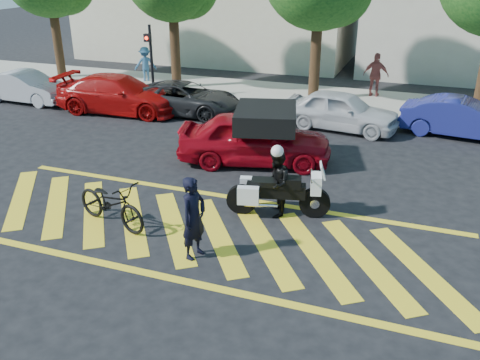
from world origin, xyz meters
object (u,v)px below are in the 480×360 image
(parked_mid_right, at_px, (341,110))
(police_motorcycle, at_px, (277,192))
(bicycle, at_px, (111,203))
(red_convertible, at_px, (255,138))
(parked_right, at_px, (462,118))
(parked_mid_left, at_px, (185,98))
(officer_moto, at_px, (276,183))
(parked_far_left, at_px, (27,87))
(parked_left, at_px, (120,94))
(officer_bike, at_px, (194,218))

(parked_mid_right, bearing_deg, police_motorcycle, -174.93)
(bicycle, xyz_separation_m, red_convertible, (1.85, 4.84, 0.21))
(bicycle, bearing_deg, parked_right, -22.13)
(police_motorcycle, xyz_separation_m, parked_mid_left, (-5.85, 7.14, 0.03))
(officer_moto, distance_m, red_convertible, 3.43)
(police_motorcycle, height_order, red_convertible, red_convertible)
(parked_far_left, xyz_separation_m, parked_left, (4.59, 0.00, 0.08))
(officer_bike, distance_m, police_motorcycle, 2.60)
(officer_bike, relative_size, parked_right, 0.44)
(red_convertible, bearing_deg, parked_left, 49.28)
(parked_far_left, distance_m, parked_right, 17.35)
(parked_far_left, bearing_deg, parked_right, -83.21)
(police_motorcycle, height_order, parked_left, parked_left)
(bicycle, distance_m, parked_mid_right, 9.75)
(officer_bike, bearing_deg, parked_far_left, 67.27)
(parked_left, relative_size, parked_right, 1.26)
(officer_bike, distance_m, parked_far_left, 14.79)
(police_motorcycle, height_order, parked_mid_right, parked_mid_right)
(parked_mid_right, bearing_deg, parked_mid_left, 98.36)
(officer_bike, distance_m, bicycle, 2.46)
(police_motorcycle, bearing_deg, officer_bike, -127.82)
(police_motorcycle, xyz_separation_m, officer_moto, (-0.02, 0.01, 0.23))
(red_convertible, xyz_separation_m, parked_mid_left, (-4.28, 4.07, -0.15))
(parked_far_left, distance_m, parked_left, 4.59)
(parked_mid_left, xyz_separation_m, parked_right, (10.19, 0.70, 0.04))
(parked_right, bearing_deg, parked_mid_left, 101.68)
(bicycle, bearing_deg, parked_left, 47.84)
(parked_mid_left, bearing_deg, parked_left, 104.39)
(officer_moto, relative_size, parked_mid_left, 0.36)
(bicycle, xyz_separation_m, police_motorcycle, (3.43, 1.77, 0.04))
(parked_right, bearing_deg, police_motorcycle, 158.82)
(police_motorcycle, height_order, parked_far_left, parked_far_left)
(red_convertible, bearing_deg, parked_right, -65.44)
(parked_far_left, height_order, parked_left, parked_left)
(red_convertible, bearing_deg, police_motorcycle, -167.20)
(parked_mid_left, distance_m, parked_right, 10.21)
(parked_right, bearing_deg, parked_mid_right, 106.14)
(bicycle, height_order, red_convertible, red_convertible)
(red_convertible, bearing_deg, parked_mid_left, 32.08)
(officer_moto, bearing_deg, parked_right, 137.45)
(bicycle, xyz_separation_m, parked_mid_left, (-2.42, 8.91, 0.07))
(bicycle, relative_size, officer_moto, 1.29)
(officer_bike, distance_m, parked_left, 11.43)
(officer_moto, bearing_deg, parked_far_left, -129.91)
(police_motorcycle, relative_size, parked_left, 0.48)
(officer_moto, xyz_separation_m, red_convertible, (-1.56, 3.06, -0.05))
(bicycle, bearing_deg, red_convertible, -4.15)
(parked_far_left, bearing_deg, parked_left, -87.84)
(bicycle, relative_size, police_motorcycle, 0.87)
(parked_far_left, relative_size, parked_mid_left, 0.88)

